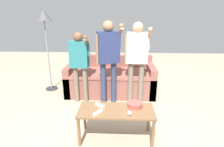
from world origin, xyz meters
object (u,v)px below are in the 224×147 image
Objects in this scene: snack_bowl at (135,105)px; game_remote_nunchuk at (130,113)px; couch at (111,79)px; floor_lamp at (44,21)px; player_right at (137,54)px; game_remote_wand_near at (100,105)px; game_remote_wand_far at (98,113)px; player_left at (79,60)px; coffee_table at (116,113)px; player_center at (108,54)px.

game_remote_nunchuk is at bearing -110.82° from snack_bowl.
floor_lamp is at bearing 177.21° from couch.
player_right is (0.10, 1.07, 0.52)m from snack_bowl.
game_remote_wand_near is (1.36, -1.66, -1.10)m from floor_lamp.
game_remote_wand_far is at bearing -92.57° from couch.
snack_bowl is at bearing -95.39° from player_right.
game_remote_wand_far is (0.50, -1.25, -0.42)m from player_left.
snack_bowl is at bearing 69.18° from game_remote_nunchuk.
coffee_table is 0.58× the size of floor_lamp.
player_center is (1.42, -0.65, -0.55)m from floor_lamp.
game_remote_nunchuk is 0.06× the size of player_left.
game_remote_wand_far is (-0.61, -1.28, -0.53)m from player_right.
player_center is 1.02× the size of player_right.
snack_bowl is 1.50m from player_left.
coffee_table is at bearing -20.35° from game_remote_wand_near.
coffee_table is 0.75× the size of player_left.
floor_lamp is 1.12× the size of player_center.
couch reaches higher than game_remote_wand_far.
coffee_table is at bearing -107.47° from player_right.
game_remote_wand_far is (-0.07, -1.22, -0.55)m from player_center.
snack_bowl is at bearing 1.55° from game_remote_wand_near.
floor_lamp is at bearing 129.36° from game_remote_wand_near.
game_remote_wand_far is at bearing -93.24° from player_center.
game_remote_wand_far is at bearing -68.41° from player_left.
player_right is 1.35m from game_remote_wand_near.
coffee_table is 0.26m from game_remote_wand_near.
player_left reaches higher than snack_bowl.
snack_bowl is 0.56m from game_remote_wand_far.
player_center reaches higher than game_remote_wand_far.
couch is 1.02m from player_right.
player_left is at bearing -178.34° from player_right.
snack_bowl reaches higher than game_remote_nunchuk.
coffee_table is 0.66× the size of player_right.
player_right is at bearing 1.66° from player_left.
couch is 0.99m from player_left.
player_left is at bearing -136.56° from couch.
player_right is (0.53, -0.51, 0.71)m from couch.
game_remote_wand_near is at bearing -64.28° from player_left.
game_remote_nunchuk is 0.05× the size of floor_lamp.
snack_bowl reaches higher than game_remote_wand_far.
player_left is 1.41m from game_remote_wand_far.
coffee_table is 1.28m from player_center.
game_remote_wand_near is at bearing -178.45° from snack_bowl.
player_center reaches higher than game_remote_wand_near.
coffee_table is 0.30m from snack_bowl.
player_center is 10.55× the size of game_remote_wand_far.
game_remote_wand_far is (-0.51, -0.22, -0.01)m from snack_bowl.
game_remote_nunchuk is 1.61m from player_left.
game_remote_wand_far is (-0.08, -1.80, 0.18)m from couch.
floor_lamp is 1.26m from player_left.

